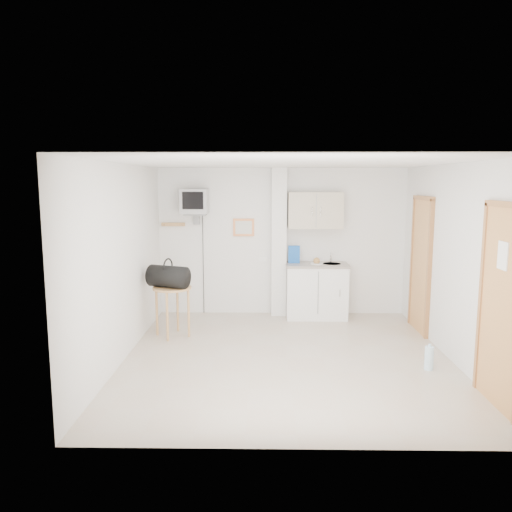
{
  "coord_description": "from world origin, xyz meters",
  "views": [
    {
      "loc": [
        -0.3,
        -6.23,
        2.27
      ],
      "look_at": [
        -0.41,
        0.6,
        1.25
      ],
      "focal_mm": 35.0,
      "sensor_mm": 36.0,
      "label": 1
    }
  ],
  "objects_px": {
    "water_bottle": "(429,358)",
    "round_table": "(172,295)",
    "duffel_bag": "(168,276)",
    "crt_television": "(195,202)"
  },
  "relations": [
    {
      "from": "crt_television",
      "to": "duffel_bag",
      "type": "height_order",
      "value": "crt_television"
    },
    {
      "from": "duffel_bag",
      "to": "water_bottle",
      "type": "height_order",
      "value": "duffel_bag"
    },
    {
      "from": "round_table",
      "to": "duffel_bag",
      "type": "height_order",
      "value": "duffel_bag"
    },
    {
      "from": "duffel_bag",
      "to": "crt_television",
      "type": "bearing_deg",
      "value": 99.43
    },
    {
      "from": "duffel_bag",
      "to": "water_bottle",
      "type": "bearing_deg",
      "value": 1.18
    },
    {
      "from": "water_bottle",
      "to": "duffel_bag",
      "type": "bearing_deg",
      "value": 159.83
    },
    {
      "from": "crt_television",
      "to": "water_bottle",
      "type": "xyz_separation_m",
      "value": [
        3.16,
        -2.41,
        -1.79
      ]
    },
    {
      "from": "round_table",
      "to": "duffel_bag",
      "type": "xyz_separation_m",
      "value": [
        -0.04,
        -0.03,
        0.28
      ]
    },
    {
      "from": "water_bottle",
      "to": "round_table",
      "type": "bearing_deg",
      "value": 159.07
    },
    {
      "from": "duffel_bag",
      "to": "water_bottle",
      "type": "relative_size",
      "value": 2.02
    }
  ]
}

